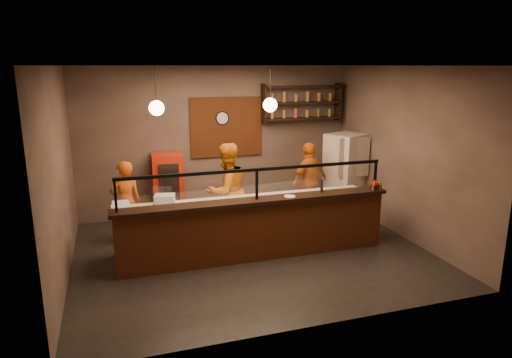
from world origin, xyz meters
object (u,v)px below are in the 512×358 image
object	(u,v)px
pizza_dough	(247,201)
pepper_mill	(322,186)
cook_mid	(227,191)
cook_right	(309,181)
cook_left	(126,202)
wall_clock	(222,118)
fridge	(345,174)
condiment_caddy	(376,187)
red_cooler	(168,188)

from	to	relation	value
pizza_dough	pepper_mill	world-z (taller)	pepper_mill
cook_mid	cook_right	size ratio (longest dim) A/B	1.09
cook_left	cook_right	bearing A→B (deg)	167.16
cook_right	pepper_mill	world-z (taller)	cook_right
wall_clock	fridge	xyz separation A→B (m)	(2.50, -0.99, -1.21)
cook_right	fridge	world-z (taller)	fridge
cook_mid	fridge	distance (m)	2.87
condiment_caddy	cook_left	bearing A→B (deg)	160.13
red_cooler	pepper_mill	world-z (taller)	red_cooler
pizza_dough	cook_mid	bearing A→B (deg)	102.04
cook_left	red_cooler	size ratio (longest dim) A/B	1.07
cook_mid	pepper_mill	world-z (taller)	cook_mid
fridge	pizza_dough	xyz separation A→B (m)	(-2.65, -1.36, 0.02)
red_cooler	pepper_mill	distance (m)	3.38
fridge	pizza_dough	distance (m)	2.98
cook_left	fridge	distance (m)	4.66
pizza_dough	pepper_mill	bearing A→B (deg)	-15.10
wall_clock	cook_left	world-z (taller)	wall_clock
cook_left	red_cooler	xyz separation A→B (m)	(0.90, 0.98, -0.05)
cook_mid	red_cooler	size ratio (longest dim) A/B	1.25
wall_clock	condiment_caddy	bearing A→B (deg)	-53.37
cook_right	red_cooler	world-z (taller)	cook_right
condiment_caddy	pepper_mill	size ratio (longest dim) A/B	0.74
cook_left	condiment_caddy	world-z (taller)	cook_left
cook_left	cook_right	xyz separation A→B (m)	(3.75, 0.19, 0.06)
fridge	pepper_mill	size ratio (longest dim) A/B	7.88
cook_right	pepper_mill	bearing A→B (deg)	50.24
cook_mid	condiment_caddy	world-z (taller)	cook_mid
condiment_caddy	fridge	bearing A→B (deg)	77.70
wall_clock	red_cooler	size ratio (longest dim) A/B	0.21
cook_mid	pepper_mill	size ratio (longest dim) A/B	8.03
red_cooler	pizza_dough	size ratio (longest dim) A/B	2.52
cook_mid	pizza_dough	xyz separation A→B (m)	(0.17, -0.78, -0.00)
wall_clock	cook_left	xyz separation A→B (m)	(-2.15, -1.29, -1.33)
cook_right	condiment_caddy	xyz separation A→B (m)	(0.50, -1.72, 0.28)
wall_clock	cook_left	bearing A→B (deg)	-149.05
red_cooler	pizza_dough	bearing A→B (deg)	-57.10
pizza_dough	condiment_caddy	world-z (taller)	condiment_caddy
cook_left	pepper_mill	bearing A→B (deg)	141.02
cook_left	pepper_mill	world-z (taller)	cook_left
red_cooler	pizza_dough	distance (m)	2.33
cook_mid	pizza_dough	size ratio (longest dim) A/B	3.17
pizza_dough	condiment_caddy	distance (m)	2.30
cook_mid	red_cooler	distance (m)	1.59
cook_mid	condiment_caddy	xyz separation A→B (m)	(2.41, -1.25, 0.20)
wall_clock	cook_left	distance (m)	2.84
wall_clock	pepper_mill	xyz separation A→B (m)	(1.11, -2.69, -0.93)
pepper_mill	cook_right	bearing A→B (deg)	72.79
wall_clock	cook_left	size ratio (longest dim) A/B	0.19
cook_right	pepper_mill	distance (m)	1.70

